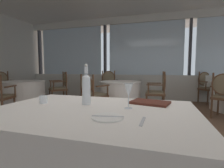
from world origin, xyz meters
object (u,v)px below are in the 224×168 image
dining_chair_1_1 (159,88)px  dining_chair_0_2 (207,85)px  dining_chair_2_0 (61,85)px  dining_chair_2_1 (3,85)px  menu_book (150,102)px  water_tumbler (43,99)px  side_plate (108,117)px  water_bottle (86,88)px  dining_chair_1_0 (91,92)px  wine_glass (129,91)px  dining_chair_1_2 (110,84)px

dining_chair_1_1 → dining_chair_0_2: bearing=-136.2°
dining_chair_2_0 → dining_chair_2_1: dining_chair_2_1 is taller
menu_book → dining_chair_0_2: 4.49m
water_tumbler → dining_chair_1_1: size_ratio=0.07×
side_plate → water_tumbler: bearing=158.7°
water_bottle → menu_book: bearing=19.9°
dining_chair_1_0 → dining_chair_2_0: size_ratio=0.96×
side_plate → water_bottle: bearing=132.0°
dining_chair_0_2 → dining_chair_1_1: bearing=-69.5°
wine_glass → dining_chair_0_2: (1.63, 4.47, -0.31)m
water_bottle → dining_chair_1_2: (-0.92, 3.64, -0.29)m
menu_book → dining_chair_2_1: bearing=166.7°
wine_glass → dining_chair_0_2: bearing=70.0°
side_plate → dining_chair_2_0: bearing=127.6°
menu_book → dining_chair_1_1: bearing=102.7°
menu_book → dining_chair_1_2: dining_chair_1_2 is taller
side_plate → dining_chair_0_2: 5.06m
dining_chair_1_0 → dining_chair_1_2: size_ratio=0.94×
wine_glass → dining_chair_1_2: (-1.30, 3.68, -0.28)m
water_tumbler → side_plate: bearing=-21.3°
water_bottle → dining_chair_1_1: (0.59, 2.89, -0.30)m
water_tumbler → dining_chair_1_2: bearing=98.0°
water_bottle → dining_chair_1_0: water_bottle is taller
side_plate → wine_glass: wine_glass is taller
dining_chair_0_2 → dining_chair_2_1: size_ratio=0.98×
side_plate → dining_chair_2_0: 4.08m
water_bottle → water_tumbler: (-0.40, -0.07, -0.11)m
dining_chair_1_0 → dining_chair_1_1: bearing=-30.2°
dining_chair_2_0 → dining_chair_2_1: (-1.66, -0.46, 0.01)m
dining_chair_2_1 → menu_book: bearing=-12.6°
wine_glass → dining_chair_2_1: bearing=149.6°
water_bottle → dining_chair_1_2: bearing=104.2°
water_tumbler → dining_chair_2_0: bearing=121.1°
dining_chair_1_2 → dining_chair_2_0: dining_chair_1_2 is taller
dining_chair_0_2 → dining_chair_1_0: dining_chair_0_2 is taller
water_bottle → dining_chair_0_2: (2.01, 4.43, -0.31)m
menu_book → dining_chair_2_1: (-4.37, 2.24, -0.16)m
side_plate → water_tumbler: (-0.70, 0.27, 0.03)m
menu_book → dining_chair_1_1: size_ratio=0.33×
water_bottle → wine_glass: water_bottle is taller
water_bottle → dining_chair_1_1: 2.96m
side_plate → dining_chair_0_2: size_ratio=0.21×
side_plate → wine_glass: bearing=75.1°
dining_chair_1_2 → dining_chair_2_0: 1.47m
menu_book → dining_chair_1_1: (0.05, 2.69, -0.17)m
water_tumbler → dining_chair_2_0: 3.46m
dining_chair_0_2 → dining_chair_2_0: size_ratio=1.00×
side_plate → dining_chair_1_1: size_ratio=0.21×
dining_chair_2_1 → dining_chair_0_2: bearing=33.3°
dining_chair_2_1 → dining_chair_1_1: bearing=20.4°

